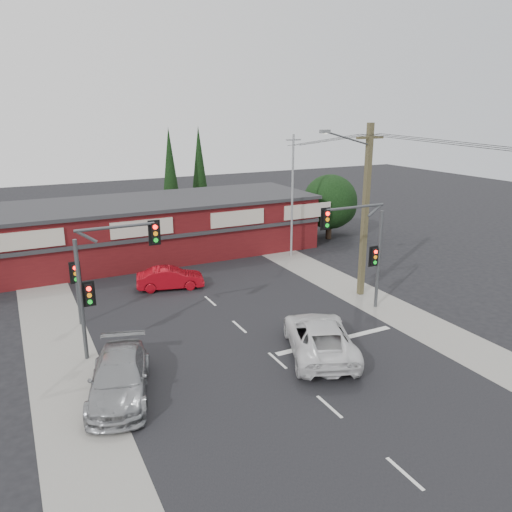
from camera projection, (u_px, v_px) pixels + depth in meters
name	position (u px, v px, depth m)	size (l,w,h in m)	color
ground	(257.00, 343.00, 23.80)	(120.00, 120.00, 0.00)	black
road_strip	(217.00, 307.00, 28.08)	(14.00, 70.00, 0.01)	black
verge_left	(56.00, 336.00, 24.41)	(3.00, 70.00, 0.02)	gray
verge_right	(340.00, 284.00, 31.75)	(3.00, 70.00, 0.02)	gray
stop_line	(336.00, 340.00, 24.03)	(6.50, 0.35, 0.01)	silver
white_suv	(319.00, 337.00, 22.54)	(2.71, 5.87, 1.63)	silver
silver_suv	(119.00, 378.00, 19.19)	(2.18, 5.36, 1.55)	#95979A
red_sedan	(170.00, 278.00, 30.81)	(1.42, 4.08, 1.34)	#9E0913
lane_dashes	(239.00, 327.00, 25.50)	(0.12, 41.57, 0.01)	silver
shop_building	(143.00, 228.00, 37.31)	(27.30, 8.40, 4.22)	#4B0F12
tree_cluster	(329.00, 204.00, 42.55)	(5.90, 5.10, 5.50)	#2D2116
conifer_near	(170.00, 170.00, 44.32)	(1.80, 1.80, 9.25)	#2D2116
conifer_far	(199.00, 166.00, 47.54)	(1.80, 1.80, 9.25)	#2D2116
traffic_mast_left	(104.00, 272.00, 21.63)	(3.77, 0.27, 5.97)	#47494C
traffic_mast_right	(363.00, 241.00, 26.51)	(3.96, 0.27, 5.97)	#47494C
pedestal_signal	(76.00, 280.00, 25.15)	(0.55, 0.27, 3.38)	#47494C
utility_pole	(364.00, 206.00, 28.45)	(4.38, 0.59, 10.00)	brown
steel_pole	(292.00, 194.00, 36.63)	(1.20, 0.16, 9.00)	gray
power_lines	(446.00, 147.00, 22.79)	(2.01, 29.00, 1.22)	black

